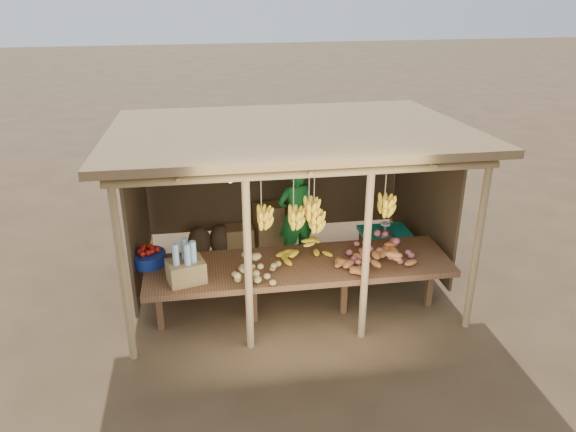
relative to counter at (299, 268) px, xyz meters
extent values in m
plane|color=brown|center=(0.00, 0.95, -0.74)|extent=(60.00, 60.00, 0.00)
cylinder|color=tan|center=(-2.10, -0.55, 0.36)|extent=(0.09, 0.09, 2.20)
cylinder|color=tan|center=(2.10, -0.55, 0.36)|extent=(0.09, 0.09, 2.20)
cylinder|color=tan|center=(-2.10, 2.45, 0.36)|extent=(0.09, 0.09, 2.20)
cylinder|color=tan|center=(2.10, 2.45, 0.36)|extent=(0.09, 0.09, 2.20)
cylinder|color=tan|center=(-0.70, -0.55, 0.36)|extent=(0.09, 0.09, 2.20)
cylinder|color=tan|center=(0.70, -0.55, 0.36)|extent=(0.09, 0.09, 2.20)
cylinder|color=tan|center=(0.00, -0.55, 1.46)|extent=(4.40, 0.09, 0.09)
cylinder|color=tan|center=(0.00, 2.45, 1.46)|extent=(4.40, 0.09, 0.09)
cube|color=olive|center=(0.00, 0.95, 1.55)|extent=(4.70, 3.50, 0.28)
cube|color=#4B3923|center=(0.00, 2.43, 0.47)|extent=(4.20, 0.04, 1.98)
cube|color=#4B3923|center=(-2.08, 1.15, 0.47)|extent=(0.04, 2.40, 1.98)
cube|color=#4B3923|center=(2.08, 1.15, 0.47)|extent=(0.04, 2.40, 1.98)
cube|color=brown|center=(0.00, 0.00, 0.02)|extent=(3.90, 1.05, 0.08)
cube|color=brown|center=(-1.80, 0.00, -0.38)|extent=(0.08, 0.08, 0.72)
cube|color=brown|center=(-0.60, 0.00, -0.38)|extent=(0.08, 0.08, 0.72)
cube|color=brown|center=(0.60, 0.00, -0.38)|extent=(0.08, 0.08, 0.72)
cube|color=brown|center=(1.80, 0.00, -0.38)|extent=(0.08, 0.08, 0.72)
cylinder|color=navy|center=(-1.90, 0.29, 0.14)|extent=(0.44, 0.44, 0.15)
cube|color=olive|center=(-1.42, -0.23, 0.20)|extent=(0.50, 0.44, 0.27)
imported|color=#186D26|center=(0.20, 1.50, 0.07)|extent=(0.68, 0.54, 1.62)
cube|color=brown|center=(1.48, 1.00, -0.44)|extent=(0.66, 0.56, 0.61)
cube|color=#0C8579|center=(1.48, 1.00, -0.10)|extent=(0.73, 0.63, 0.06)
cube|color=olive|center=(-0.13, 2.15, -0.54)|extent=(0.49, 0.41, 0.36)
cube|color=olive|center=(-0.13, 2.15, -0.18)|extent=(0.49, 0.41, 0.36)
cube|color=olive|center=(-0.63, 2.15, -0.54)|extent=(0.49, 0.41, 0.36)
ellipsoid|color=#4B3923|center=(-1.28, 2.12, -0.52)|extent=(0.38, 0.38, 0.51)
ellipsoid|color=#4B3923|center=(-0.94, 2.12, -0.52)|extent=(0.38, 0.38, 0.51)
camera|label=1|loc=(-1.13, -6.22, 3.49)|focal=35.00mm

